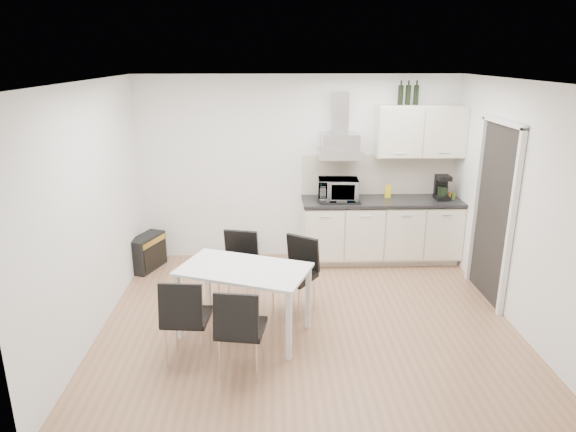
% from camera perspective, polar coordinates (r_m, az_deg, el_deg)
% --- Properties ---
extents(ground, '(4.50, 4.50, 0.00)m').
position_cam_1_polar(ground, '(5.88, 2.16, -11.46)').
color(ground, '#A37452').
rests_on(ground, ground).
extents(wall_back, '(4.50, 0.10, 2.60)m').
position_cam_1_polar(wall_back, '(7.31, 1.17, 5.28)').
color(wall_back, white).
rests_on(wall_back, ground).
extents(wall_front, '(4.50, 0.10, 2.60)m').
position_cam_1_polar(wall_front, '(3.51, 4.72, -8.65)').
color(wall_front, white).
rests_on(wall_front, ground).
extents(wall_left, '(0.10, 4.00, 2.60)m').
position_cam_1_polar(wall_left, '(5.67, -20.99, 0.50)').
color(wall_left, white).
rests_on(wall_left, ground).
extents(wall_right, '(0.10, 4.00, 2.60)m').
position_cam_1_polar(wall_right, '(5.97, 24.38, 0.92)').
color(wall_right, white).
rests_on(wall_right, ground).
extents(ceiling, '(4.50, 4.50, 0.00)m').
position_cam_1_polar(ceiling, '(5.15, 2.50, 14.76)').
color(ceiling, white).
rests_on(ceiling, wall_back).
extents(doorway, '(0.08, 1.04, 2.10)m').
position_cam_1_polar(doorway, '(6.50, 21.73, 0.19)').
color(doorway, white).
rests_on(doorway, ground).
extents(kitchenette, '(2.22, 0.64, 2.52)m').
position_cam_1_polar(kitchenette, '(7.33, 10.56, 1.23)').
color(kitchenette, beige).
rests_on(kitchenette, ground).
extents(dining_table, '(1.48, 1.16, 0.75)m').
position_cam_1_polar(dining_table, '(5.35, -4.92, -6.65)').
color(dining_table, white).
rests_on(dining_table, ground).
extents(chair_far_left, '(0.54, 0.59, 0.88)m').
position_cam_1_polar(chair_far_left, '(6.02, -5.67, -6.13)').
color(chair_far_left, black).
rests_on(chair_far_left, ground).
extents(chair_far_right, '(0.64, 0.66, 0.88)m').
position_cam_1_polar(chair_far_right, '(5.84, 0.67, -6.84)').
color(chair_far_right, black).
rests_on(chair_far_right, ground).
extents(chair_near_left, '(0.49, 0.54, 0.88)m').
position_cam_1_polar(chair_near_left, '(5.09, -11.13, -11.08)').
color(chair_near_left, black).
rests_on(chair_near_left, ground).
extents(chair_near_right, '(0.51, 0.56, 0.88)m').
position_cam_1_polar(chair_near_right, '(4.83, -5.20, -12.42)').
color(chair_near_right, black).
rests_on(chair_near_right, ground).
extents(guitar_amp, '(0.44, 0.62, 0.48)m').
position_cam_1_polar(guitar_amp, '(7.35, -15.36, -3.90)').
color(guitar_amp, black).
rests_on(guitar_amp, ground).
extents(floor_speaker, '(0.19, 0.17, 0.31)m').
position_cam_1_polar(floor_speaker, '(7.53, -4.36, -3.48)').
color(floor_speaker, black).
rests_on(floor_speaker, ground).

